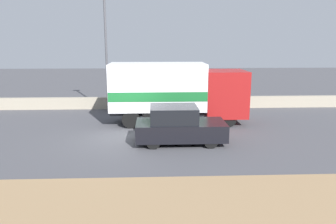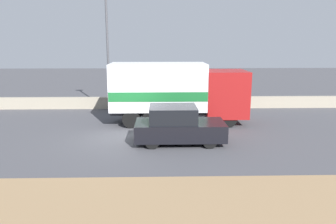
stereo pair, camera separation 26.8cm
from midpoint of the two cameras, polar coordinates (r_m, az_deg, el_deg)
The scene contains 6 objects.
ground_plane at distance 15.52m, azimuth -6.97°, elevation -4.44°, with size 80.00×80.00×0.00m, color #47474C.
dirt_shoulder_foreground at distance 8.78m, azimuth -10.79°, elevation -18.16°, with size 60.00×5.26×0.04m.
stone_wall_backdrop at distance 22.04m, azimuth -5.65°, elevation 1.61°, with size 60.00×0.35×0.77m.
street_lamp at distance 20.93m, azimuth -11.14°, elevation 11.94°, with size 0.56×0.28×7.68m.
box_truck at distance 17.77m, azimuth 0.80°, elevation 3.77°, with size 7.31×2.35×3.28m.
car_hatchback at distance 14.44m, azimuth 1.32°, elevation -2.36°, with size 3.92×1.87×1.66m.
Camera 1 is at (1.11, -14.82, 4.43)m, focal length 35.00 mm.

